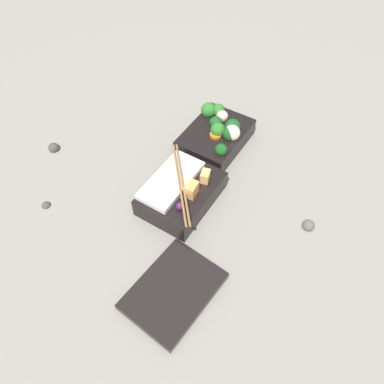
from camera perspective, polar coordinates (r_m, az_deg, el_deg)
name	(u,v)px	position (r m, az deg, el deg)	size (l,w,h in m)	color
ground_plane	(191,172)	(0.86, -0.09, 3.04)	(3.00, 3.00, 0.00)	gray
bento_tray_vegetable	(217,134)	(0.90, 3.85, 8.78)	(0.17, 0.13, 0.07)	black
bento_tray_rice	(181,192)	(0.79, -1.76, 0.07)	(0.17, 0.15, 0.07)	black
bento_lid	(174,291)	(0.69, -2.84, -14.82)	(0.17, 0.12, 0.02)	black
pebble_0	(46,204)	(0.85, -21.39, -1.76)	(0.02, 0.02, 0.02)	#474442
pebble_1	(309,224)	(0.80, 17.43, -4.65)	(0.02, 0.02, 0.02)	#595651
pebble_2	(54,148)	(0.96, -20.31, 6.34)	(0.03, 0.03, 0.03)	#474442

